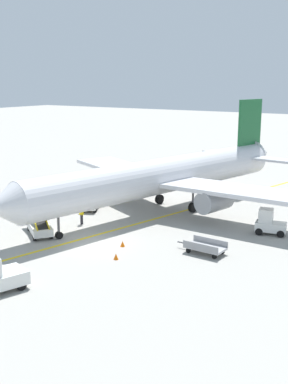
{
  "coord_description": "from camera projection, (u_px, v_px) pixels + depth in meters",
  "views": [
    {
      "loc": [
        22.08,
        -27.04,
        12.17
      ],
      "look_at": [
        -0.39,
        7.68,
        2.5
      ],
      "focal_mm": 44.96,
      "sensor_mm": 36.0,
      "label": 1
    }
  ],
  "objects": [
    {
      "name": "ground_plane",
      "position": [
        94.0,
        244.0,
        36.56
      ],
      "size": [
        300.0,
        300.0,
        0.0
      ],
      "primitive_type": "plane",
      "color": "#9E9B93"
    },
    {
      "name": "taxi_line_yellow",
      "position": [
        127.0,
        227.0,
        40.85
      ],
      "size": [
        18.82,
        77.89,
        0.01
      ],
      "primitive_type": "cube",
      "rotation": [
        0.0,
        0.0,
        -0.23
      ],
      "color": "yellow",
      "rests_on": "ground"
    },
    {
      "name": "belt_loader_forward_hold",
      "position": [
        39.0,
        225.0,
        38.69
      ],
      "size": [
        4.81,
        3.89,
        2.59
      ],
      "color": "silver",
      "rests_on": "ground"
    },
    {
      "name": "safety_cone_nose_left",
      "position": [
        116.0,
        256.0,
        33.33
      ],
      "size": [
        0.36,
        0.36,
        0.44
      ],
      "primitive_type": "cone",
      "color": "orange",
      "rests_on": "ground"
    },
    {
      "name": "ground_crew_marshaller",
      "position": [
        82.0,
        214.0,
        41.35
      ],
      "size": [
        0.36,
        0.24,
        1.7
      ],
      "color": "#26262D",
      "rests_on": "ground"
    },
    {
      "name": "belt_loader_aft_hold",
      "position": [
        92.0,
        201.0,
        46.5
      ],
      "size": [
        3.35,
        5.03,
        2.59
      ],
      "color": "silver",
      "rests_on": "ground"
    },
    {
      "name": "baggage_cart_loaded",
      "position": [
        205.0,
        247.0,
        34.44
      ],
      "size": [
        3.79,
        1.69,
        0.94
      ],
      "color": "#A5A5A8",
      "rests_on": "ground"
    },
    {
      "name": "airliner",
      "position": [
        166.0,
        175.0,
        45.09
      ],
      "size": [
        27.94,
        34.98,
        10.1
      ],
      "color": "silver",
      "rests_on": "ground"
    },
    {
      "name": "baggage_tug_near_wing",
      "position": [
        269.0,
        223.0,
        38.65
      ],
      "size": [
        2.62,
        1.78,
        2.1
      ],
      "color": "silver",
      "rests_on": "ground"
    },
    {
      "name": "safety_cone_wingtip_left",
      "position": [
        123.0,
        244.0,
        35.92
      ],
      "size": [
        0.36,
        0.36,
        0.44
      ],
      "primitive_type": "cone",
      "color": "orange",
      "rests_on": "ground"
    }
  ]
}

